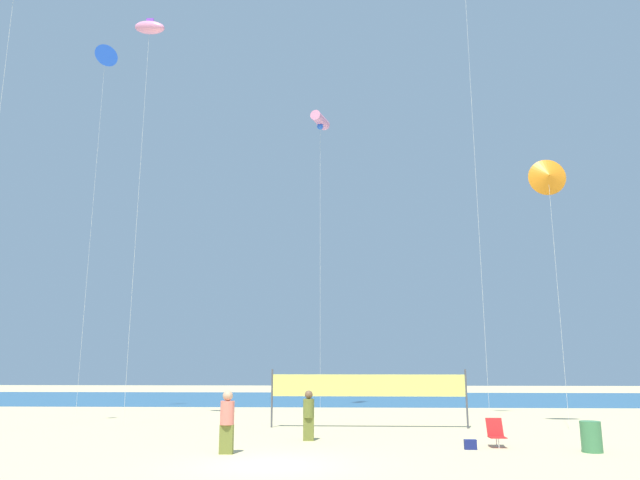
{
  "coord_description": "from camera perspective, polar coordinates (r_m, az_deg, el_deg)",
  "views": [
    {
      "loc": [
        1.98,
        -16.39,
        2.59
      ],
      "look_at": [
        0.92,
        9.9,
        8.17
      ],
      "focal_mm": 33.07,
      "sensor_mm": 36.0,
      "label": 1
    }
  ],
  "objects": [
    {
      "name": "volleyball_net",
      "position": [
        25.73,
        4.69,
        -14.05
      ],
      "size": [
        8.26,
        0.18,
        2.4
      ],
      "color": "#4C4C51",
      "rests_on": "ground"
    },
    {
      "name": "ocean_band",
      "position": [
        47.7,
        -0.07,
        -15.08
      ],
      "size": [
        120.0,
        20.0,
        0.01
      ],
      "primitive_type": "cube",
      "color": "#28608C",
      "rests_on": "ground"
    },
    {
      "name": "beachgoer_olive_shirt",
      "position": [
        21.51,
        -1.11,
        -16.45
      ],
      "size": [
        0.39,
        0.39,
        1.7
      ],
      "rotation": [
        0.0,
        0.0,
        0.89
      ],
      "color": "olive",
      "rests_on": "ground"
    },
    {
      "name": "kite_blue_diamond",
      "position": [
        29.71,
        -27.81,
        17.98
      ],
      "size": [
        0.44,
        0.44,
        18.24
      ],
      "color": "silver",
      "rests_on": "ground"
    },
    {
      "name": "beachgoer_coral_shirt",
      "position": [
        18.6,
        -8.98,
        -16.8
      ],
      "size": [
        0.42,
        0.42,
        1.83
      ],
      "rotation": [
        0.0,
        0.0,
        2.34
      ],
      "color": "olive",
      "rests_on": "ground"
    },
    {
      "name": "kite_pink_inflatable",
      "position": [
        32.51,
        -16.17,
        19.1
      ],
      "size": [
        2.06,
        1.27,
        19.69
      ],
      "color": "silver",
      "rests_on": "ground"
    },
    {
      "name": "trash_barrel",
      "position": [
        20.47,
        24.77,
        -16.9
      ],
      "size": [
        0.6,
        0.6,
        0.91
      ],
      "primitive_type": "cylinder",
      "color": "#3F7F4C",
      "rests_on": "ground"
    },
    {
      "name": "kite_orange_delta",
      "position": [
        28.18,
        21.21,
        5.77
      ],
      "size": [
        1.67,
        0.47,
        11.62
      ],
      "color": "silver",
      "rests_on": "ground"
    },
    {
      "name": "beach_handbag",
      "position": [
        19.97,
        14.35,
        -18.63
      ],
      "size": [
        0.37,
        0.19,
        0.3
      ],
      "primitive_type": "cube",
      "color": "navy",
      "rests_on": "ground"
    },
    {
      "name": "kite_blue_delta",
      "position": [
        39.07,
        -20.07,
        16.28
      ],
      "size": [
        1.28,
        1.18,
        21.34
      ],
      "color": "silver",
      "rests_on": "ground"
    },
    {
      "name": "kite_pink_tube",
      "position": [
        38.3,
        0.02,
        11.44
      ],
      "size": [
        1.19,
        1.9,
        18.19
      ],
      "color": "silver",
      "rests_on": "ground"
    },
    {
      "name": "ground_plane",
      "position": [
        16.71,
        -4.84,
        -20.84
      ],
      "size": [
        120.0,
        120.0,
        0.0
      ],
      "primitive_type": "plane",
      "color": "#D1BC89"
    },
    {
      "name": "folding_beach_chair",
      "position": [
        20.7,
        16.65,
        -17.38
      ],
      "size": [
        0.52,
        0.65,
        0.89
      ],
      "rotation": [
        0.0,
        0.0,
        0.4
      ],
      "color": "red",
      "rests_on": "ground"
    }
  ]
}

